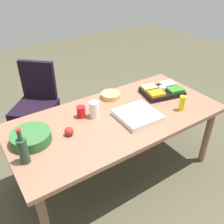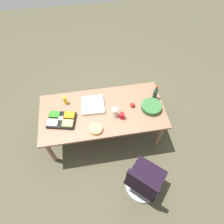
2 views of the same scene
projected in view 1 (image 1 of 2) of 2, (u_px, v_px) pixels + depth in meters
ground_plane at (117, 172)px, 2.71m from camera, size 10.00×10.00×0.00m
conference_table at (117, 122)px, 2.35m from camera, size 2.03×0.97×0.75m
office_chair at (37, 111)px, 3.07m from camera, size 0.68×0.68×0.97m
pizza_box at (137, 115)px, 2.27m from camera, size 0.37×0.37×0.05m
veggie_tray at (162, 91)px, 2.65m from camera, size 0.47×0.38×0.09m
apple_red at (69, 131)px, 2.04m from camera, size 0.09×0.09×0.08m
salad_bowl at (31, 137)px, 1.97m from camera, size 0.34×0.34×0.09m
chip_bowl at (111, 95)px, 2.59m from camera, size 0.21×0.21×0.05m
mayo_jar at (94, 109)px, 2.26m from camera, size 0.11×0.11×0.16m
wine_bottle at (23, 150)px, 1.74m from camera, size 0.09×0.09×0.29m
mustard_bottle at (182, 103)px, 2.35m from camera, size 0.06×0.06×0.15m
red_solo_cup at (81, 112)px, 2.27m from camera, size 0.09×0.09×0.11m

